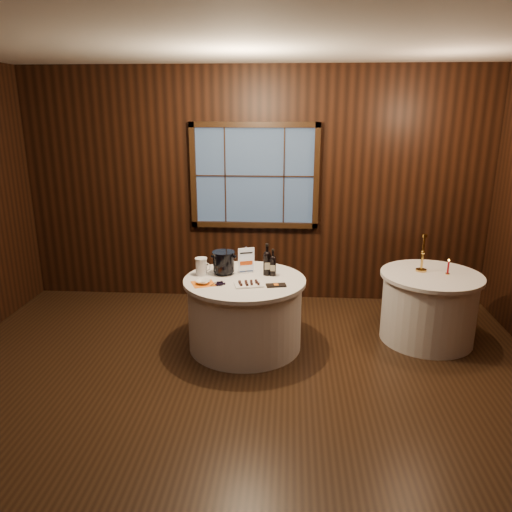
# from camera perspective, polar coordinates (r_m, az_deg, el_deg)

# --- Properties ---
(ground) EXTENTS (6.00, 6.00, 0.00)m
(ground) POSITION_cam_1_polar(r_m,az_deg,el_deg) (4.65, -2.39, -15.76)
(ground) COLOR black
(ground) RESTS_ON ground
(back_wall) EXTENTS (6.00, 0.10, 3.00)m
(back_wall) POSITION_cam_1_polar(r_m,az_deg,el_deg) (6.47, -0.16, 8.23)
(back_wall) COLOR black
(back_wall) RESTS_ON ground
(main_table) EXTENTS (1.28, 1.28, 0.77)m
(main_table) POSITION_cam_1_polar(r_m,az_deg,el_deg) (5.35, -1.28, -6.50)
(main_table) COLOR silver
(main_table) RESTS_ON ground
(side_table) EXTENTS (1.08, 1.08, 0.77)m
(side_table) POSITION_cam_1_polar(r_m,az_deg,el_deg) (5.82, 19.11, -5.51)
(side_table) COLOR silver
(side_table) RESTS_ON ground
(sign_stand) EXTENTS (0.17, 0.13, 0.29)m
(sign_stand) POSITION_cam_1_polar(r_m,az_deg,el_deg) (5.39, -1.16, -0.89)
(sign_stand) COLOR silver
(sign_stand) RESTS_ON main_table
(port_bottle_left) EXTENTS (0.08, 0.09, 0.34)m
(port_bottle_left) POSITION_cam_1_polar(r_m,az_deg,el_deg) (5.30, 1.26, -0.64)
(port_bottle_left) COLOR black
(port_bottle_left) RESTS_ON main_table
(port_bottle_right) EXTENTS (0.07, 0.07, 0.29)m
(port_bottle_right) POSITION_cam_1_polar(r_m,az_deg,el_deg) (5.28, 1.93, -0.94)
(port_bottle_right) COLOR black
(port_bottle_right) RESTS_ON main_table
(ice_bucket) EXTENTS (0.24, 0.24, 0.25)m
(ice_bucket) POSITION_cam_1_polar(r_m,az_deg,el_deg) (5.35, -3.72, -0.71)
(ice_bucket) COLOR black
(ice_bucket) RESTS_ON main_table
(chocolate_plate) EXTENTS (0.32, 0.25, 0.04)m
(chocolate_plate) POSITION_cam_1_polar(r_m,az_deg,el_deg) (5.02, -0.83, -3.20)
(chocolate_plate) COLOR white
(chocolate_plate) RESTS_ON main_table
(chocolate_box) EXTENTS (0.21, 0.14, 0.02)m
(chocolate_box) POSITION_cam_1_polar(r_m,az_deg,el_deg) (5.01, 2.31, -3.36)
(chocolate_box) COLOR black
(chocolate_box) RESTS_ON main_table
(grape_bunch) EXTENTS (0.16, 0.09, 0.04)m
(grape_bunch) POSITION_cam_1_polar(r_m,az_deg,el_deg) (5.03, -4.12, -3.19)
(grape_bunch) COLOR black
(grape_bunch) RESTS_ON main_table
(glass_pitcher) EXTENTS (0.17, 0.13, 0.19)m
(glass_pitcher) POSITION_cam_1_polar(r_m,az_deg,el_deg) (5.34, -6.25, -1.18)
(glass_pitcher) COLOR white
(glass_pitcher) RESTS_ON main_table
(orange_napkin) EXTENTS (0.28, 0.28, 0.00)m
(orange_napkin) POSITION_cam_1_polar(r_m,az_deg,el_deg) (5.10, -6.06, -3.17)
(orange_napkin) COLOR orange
(orange_napkin) RESTS_ON main_table
(cracker_bowl) EXTENTS (0.17, 0.17, 0.03)m
(cracker_bowl) POSITION_cam_1_polar(r_m,az_deg,el_deg) (5.09, -6.06, -2.96)
(cracker_bowl) COLOR white
(cracker_bowl) RESTS_ON orange_napkin
(brass_candlestick) EXTENTS (0.12, 0.12, 0.42)m
(brass_candlestick) POSITION_cam_1_polar(r_m,az_deg,el_deg) (5.71, 18.48, -0.21)
(brass_candlestick) COLOR gold
(brass_candlestick) RESTS_ON side_table
(red_candle) EXTENTS (0.05, 0.05, 0.17)m
(red_candle) POSITION_cam_1_polar(r_m,az_deg,el_deg) (5.72, 21.10, -1.32)
(red_candle) COLOR gold
(red_candle) RESTS_ON side_table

